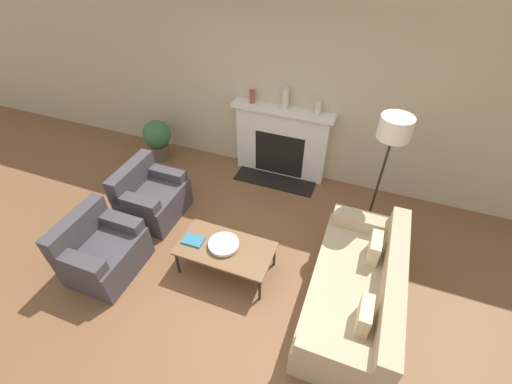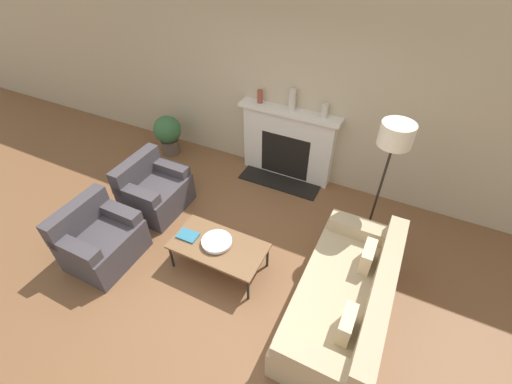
{
  "view_description": "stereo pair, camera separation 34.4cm",
  "coord_description": "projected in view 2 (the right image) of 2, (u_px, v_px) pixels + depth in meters",
  "views": [
    {
      "loc": [
        1.27,
        -2.23,
        3.59
      ],
      "look_at": [
        -0.02,
        1.17,
        0.45
      ],
      "focal_mm": 24.0,
      "sensor_mm": 36.0,
      "label": 1
    },
    {
      "loc": [
        1.59,
        -2.1,
        3.59
      ],
      "look_at": [
        -0.02,
        1.17,
        0.45
      ],
      "focal_mm": 24.0,
      "sensor_mm": 36.0,
      "label": 2
    }
  ],
  "objects": [
    {
      "name": "ground_plane",
      "position": [
        216.0,
        274.0,
        4.3
      ],
      "size": [
        18.0,
        18.0,
        0.0
      ],
      "primitive_type": "plane",
      "color": "brown"
    },
    {
      "name": "wall_back",
      "position": [
        295.0,
        90.0,
        5.01
      ],
      "size": [
        18.0,
        0.06,
        2.9
      ],
      "color": "#BCAD8E",
      "rests_on": "ground_plane"
    },
    {
      "name": "fireplace",
      "position": [
        287.0,
        145.0,
        5.49
      ],
      "size": [
        1.6,
        0.59,
        1.2
      ],
      "color": "silver",
      "rests_on": "ground_plane"
    },
    {
      "name": "couch",
      "position": [
        345.0,
        299.0,
        3.69
      ],
      "size": [
        0.9,
        1.96,
        0.8
      ],
      "rotation": [
        0.0,
        0.0,
        -1.57
      ],
      "color": "tan",
      "rests_on": "ground_plane"
    },
    {
      "name": "armchair_near",
      "position": [
        100.0,
        240.0,
        4.32
      ],
      "size": [
        0.75,
        0.87,
        0.81
      ],
      "rotation": [
        0.0,
        0.0,
        1.57
      ],
      "color": "#423D42",
      "rests_on": "ground_plane"
    },
    {
      "name": "armchair_far",
      "position": [
        154.0,
        191.0,
        5.04
      ],
      "size": [
        0.75,
        0.87,
        0.81
      ],
      "rotation": [
        0.0,
        0.0,
        1.57
      ],
      "color": "#423D42",
      "rests_on": "ground_plane"
    },
    {
      "name": "coffee_table",
      "position": [
        218.0,
        247.0,
        4.16
      ],
      "size": [
        1.16,
        0.61,
        0.4
      ],
      "color": "brown",
      "rests_on": "ground_plane"
    },
    {
      "name": "bowl",
      "position": [
        217.0,
        242.0,
        4.14
      ],
      "size": [
        0.37,
        0.37,
        0.06
      ],
      "color": "silver",
      "rests_on": "coffee_table"
    },
    {
      "name": "book",
      "position": [
        188.0,
        235.0,
        4.24
      ],
      "size": [
        0.26,
        0.18,
        0.02
      ],
      "rotation": [
        0.0,
        0.0,
        0.03
      ],
      "color": "teal",
      "rests_on": "coffee_table"
    },
    {
      "name": "floor_lamp",
      "position": [
        393.0,
        146.0,
        3.82
      ],
      "size": [
        0.37,
        0.37,
        1.78
      ],
      "color": "black",
      "rests_on": "ground_plane"
    },
    {
      "name": "mantel_vase_left",
      "position": [
        260.0,
        97.0,
        5.19
      ],
      "size": [
        0.08,
        0.08,
        0.2
      ],
      "color": "brown",
      "rests_on": "fireplace"
    },
    {
      "name": "mantel_vase_center_left",
      "position": [
        292.0,
        100.0,
        4.98
      ],
      "size": [
        0.1,
        0.1,
        0.32
      ],
      "color": "beige",
      "rests_on": "fireplace"
    },
    {
      "name": "mantel_vase_center_right",
      "position": [
        325.0,
        111.0,
        4.85
      ],
      "size": [
        0.09,
        0.09,
        0.2
      ],
      "color": "beige",
      "rests_on": "fireplace"
    },
    {
      "name": "potted_plant",
      "position": [
        168.0,
        133.0,
        6.09
      ],
      "size": [
        0.48,
        0.48,
        0.72
      ],
      "color": "brown",
      "rests_on": "ground_plane"
    }
  ]
}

